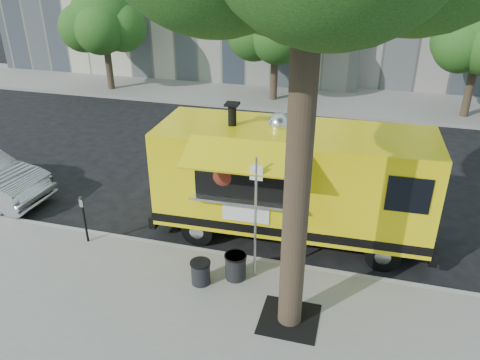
# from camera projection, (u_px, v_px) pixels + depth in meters

# --- Properties ---
(ground) EXTENTS (120.00, 120.00, 0.00)m
(ground) POSITION_uv_depth(u_px,v_px,m) (213.00, 235.00, 12.77)
(ground) COLOR black
(ground) RESTS_ON ground
(sidewalk) EXTENTS (60.00, 6.00, 0.15)m
(sidewalk) POSITION_uv_depth(u_px,v_px,m) (149.00, 338.00, 9.29)
(sidewalk) COLOR gray
(sidewalk) RESTS_ON ground
(curb) EXTENTS (60.00, 0.14, 0.16)m
(curb) POSITION_uv_depth(u_px,v_px,m) (201.00, 252.00, 11.94)
(curb) COLOR #999993
(curb) RESTS_ON ground
(far_sidewalk) EXTENTS (60.00, 5.00, 0.15)m
(far_sidewalk) POSITION_uv_depth(u_px,v_px,m) (295.00, 98.00, 24.41)
(far_sidewalk) COLOR gray
(far_sidewalk) RESTS_ON ground
(tree_well) EXTENTS (1.20, 1.20, 0.02)m
(tree_well) POSITION_uv_depth(u_px,v_px,m) (289.00, 319.00, 9.66)
(tree_well) COLOR black
(tree_well) RESTS_ON sidewalk
(far_tree_a) EXTENTS (3.42, 3.42, 5.36)m
(far_tree_a) POSITION_uv_depth(u_px,v_px,m) (103.00, 19.00, 24.13)
(far_tree_a) COLOR #33261C
(far_tree_a) RESTS_ON far_sidewalk
(far_tree_b) EXTENTS (3.60, 3.60, 5.50)m
(far_tree_b) POSITION_uv_depth(u_px,v_px,m) (276.00, 24.00, 22.29)
(far_tree_b) COLOR #33261C
(far_tree_b) RESTS_ON far_sidewalk
(sign_post) EXTENTS (0.28, 0.06, 3.00)m
(sign_post) POSITION_uv_depth(u_px,v_px,m) (256.00, 212.00, 10.25)
(sign_post) COLOR silver
(sign_post) RESTS_ON sidewalk
(parking_meter) EXTENTS (0.11, 0.11, 1.33)m
(parking_meter) POSITION_uv_depth(u_px,v_px,m) (84.00, 214.00, 11.90)
(parking_meter) COLOR black
(parking_meter) RESTS_ON sidewalk
(food_truck) EXTENTS (7.31, 3.52, 3.58)m
(food_truck) POSITION_uv_depth(u_px,v_px,m) (291.00, 180.00, 12.05)
(food_truck) COLOR yellow
(food_truck) RESTS_ON ground
(trash_bin_left) EXTENTS (0.52, 0.52, 0.62)m
(trash_bin_left) POSITION_uv_depth(u_px,v_px,m) (236.00, 266.00, 10.76)
(trash_bin_left) COLOR black
(trash_bin_left) RESTS_ON sidewalk
(trash_bin_right) EXTENTS (0.47, 0.47, 0.56)m
(trash_bin_right) POSITION_uv_depth(u_px,v_px,m) (201.00, 272.00, 10.60)
(trash_bin_right) COLOR black
(trash_bin_right) RESTS_ON sidewalk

